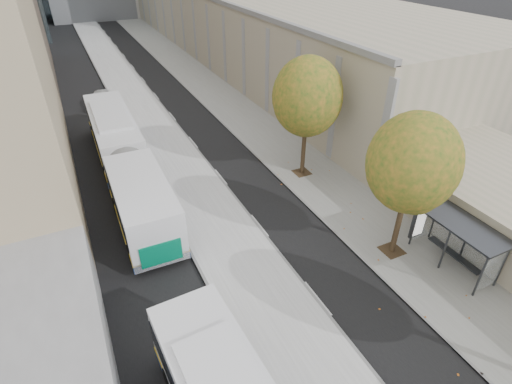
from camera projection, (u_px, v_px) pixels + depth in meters
bus_platform at (150, 124)px, 34.72m from camera, size 4.25×150.00×0.15m
sidewalk at (235, 109)px, 37.66m from camera, size 4.75×150.00×0.08m
building_tan at (228, 11)px, 61.56m from camera, size 18.00×92.00×8.00m
bus_shelter at (464, 230)px, 18.91m from camera, size 1.90×4.40×2.53m
tree_c at (413, 164)px, 18.02m from camera, size 4.20×4.20×7.28m
tree_d at (307, 97)px, 24.70m from camera, size 4.40×4.40×7.60m
bus_far at (124, 158)px, 25.87m from camera, size 2.98×18.98×3.16m
distant_car at (100, 99)px, 37.95m from camera, size 2.83×4.54×1.44m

